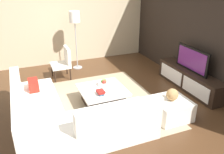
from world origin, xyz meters
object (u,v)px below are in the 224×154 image
(fruit_bowl, at_px, (104,83))
(floor_lamp, at_px, (75,21))
(media_console, at_px, (189,80))
(coffee_table, at_px, (103,96))
(television, at_px, (192,59))
(decorative_ball, at_px, (172,95))
(accent_chair_near, at_px, (64,61))
(ottoman, at_px, (171,109))
(book_stack, at_px, (101,92))
(sectional_couch, at_px, (64,117))

(fruit_bowl, bearing_deg, floor_lamp, -178.53)
(media_console, xyz_separation_m, coffee_table, (-0.10, -2.30, -0.05))
(television, distance_m, fruit_bowl, 2.24)
(coffee_table, xyz_separation_m, decorative_ball, (1.02, 1.09, 0.32))
(accent_chair_near, relative_size, fruit_bowl, 3.11)
(coffee_table, height_order, fruit_bowl, fruit_bowl)
(ottoman, relative_size, fruit_bowl, 2.50)
(book_stack, bearing_deg, coffee_table, 150.58)
(floor_lamp, bearing_deg, accent_chair_near, -41.90)
(fruit_bowl, relative_size, book_stack, 1.41)
(television, distance_m, ottoman, 1.62)
(media_console, bearing_deg, television, 90.00)
(coffee_table, relative_size, ottoman, 1.40)
(television, xyz_separation_m, coffee_table, (-0.10, -2.30, -0.59))
(floor_lamp, bearing_deg, sectional_couch, -18.79)
(decorative_ball, bearing_deg, sectional_couch, -100.89)
(television, xyz_separation_m, decorative_ball, (0.92, -1.20, -0.27))
(media_console, height_order, fruit_bowl, fruit_bowl)
(sectional_couch, relative_size, floor_lamp, 1.42)
(fruit_bowl, distance_m, book_stack, 0.45)
(decorative_ball, bearing_deg, book_stack, -123.35)
(media_console, bearing_deg, decorative_ball, -52.53)
(decorative_ball, bearing_deg, fruit_bowl, -140.28)
(coffee_table, relative_size, floor_lamp, 0.57)
(fruit_bowl, bearing_deg, television, 82.84)
(coffee_table, height_order, floor_lamp, floor_lamp)
(sectional_couch, bearing_deg, floor_lamp, 161.21)
(coffee_table, bearing_deg, decorative_ball, 46.99)
(coffee_table, bearing_deg, sectional_couch, -57.60)
(sectional_couch, distance_m, book_stack, 0.96)
(accent_chair_near, relative_size, floor_lamp, 0.50)
(media_console, bearing_deg, book_stack, -87.18)
(media_console, height_order, book_stack, media_console)
(ottoman, height_order, book_stack, book_stack)
(floor_lamp, bearing_deg, ottoman, 17.15)
(sectional_couch, distance_m, ottoman, 2.11)
(fruit_bowl, bearing_deg, sectional_couch, -53.54)
(floor_lamp, height_order, ottoman, floor_lamp)
(floor_lamp, bearing_deg, decorative_ball, 17.15)
(accent_chair_near, xyz_separation_m, ottoman, (2.82, 1.58, -0.29))
(accent_chair_near, bearing_deg, television, 63.68)
(ottoman, bearing_deg, fruit_bowl, -140.28)
(accent_chair_near, height_order, floor_lamp, floor_lamp)
(coffee_table, xyz_separation_m, floor_lamp, (-2.39, 0.04, 1.26))
(television, xyz_separation_m, book_stack, (0.12, -2.42, -0.36))
(television, xyz_separation_m, accent_chair_near, (-1.90, -2.78, -0.30))
(fruit_bowl, distance_m, decorative_ball, 1.56)
(sectional_couch, bearing_deg, media_console, 99.05)
(decorative_ball, bearing_deg, television, 127.46)
(television, height_order, decorative_ball, television)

